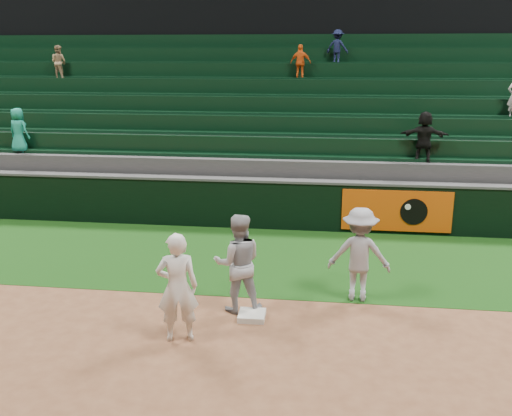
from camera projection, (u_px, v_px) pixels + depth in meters
The scene contains 9 objects.
ground at pixel (241, 321), 9.39m from camera, with size 70.00×70.00×0.00m, color brown.
foul_grass at pixel (263, 258), 12.26m from camera, with size 36.00×4.20×0.01m, color #10360D.
upper_deck at pixel (302, 11), 24.50m from camera, with size 40.00×12.00×12.00m, color black.
first_base at pixel (252, 316), 9.46m from camera, with size 0.44×0.44×0.10m, color silver.
first_baseman at pixel (177, 287), 8.56m from camera, with size 0.63×0.41×1.72m, color white.
baserunner at pixel (238, 263), 9.56m from camera, with size 0.83×0.65×1.71m, color #9C9FA6.
base_coach at pixel (359, 254), 9.98m from camera, with size 1.09×0.63×1.69m, color #9598A1.
field_wall at pixel (274, 203), 14.19m from camera, with size 36.00×0.45×1.25m.
stadium_seating at pixel (285, 139), 17.52m from camera, with size 36.00×5.95×4.96m.
Camera 1 is at (1.33, -8.47, 4.27)m, focal length 40.00 mm.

